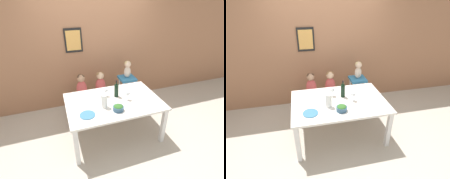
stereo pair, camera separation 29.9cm
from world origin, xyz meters
The scene contains 16 objects.
ground_plane centered at (0.00, 0.00, 0.00)m, with size 14.00×14.00×0.00m, color #BCB2A3.
wall_back centered at (0.00, 1.30, 1.35)m, with size 10.00×0.09×2.70m.
dining_table centered at (0.00, 0.00, 0.65)m, with size 1.61×1.07×0.73m.
chair_far_left centered at (-0.41, 0.80, 0.38)m, with size 0.41×0.41×0.45m.
chair_far_center centered at (-0.01, 0.80, 0.38)m, with size 0.41×0.41×0.45m.
chair_right_highchair centered at (0.60, 0.80, 0.58)m, with size 0.34×0.35×0.74m.
person_child_left centered at (-0.41, 0.80, 0.71)m, with size 0.21×0.16×0.49m.
person_child_center centered at (-0.01, 0.80, 0.71)m, with size 0.21×0.16×0.49m.
person_baby_right centered at (0.60, 0.80, 0.96)m, with size 0.15×0.14×0.37m.
wine_bottle centered at (0.10, 0.12, 0.86)m, with size 0.08×0.08×0.31m.
paper_towel_roll centered at (-0.20, -0.13, 0.84)m, with size 0.10×0.10×0.23m.
wine_glass_near centered at (0.24, -0.04, 0.85)m, with size 0.08×0.08×0.17m.
wine_glass_far centered at (-0.08, 0.19, 0.85)m, with size 0.08×0.08×0.17m.
salad_bowl_large centered at (-0.02, -0.29, 0.78)m, with size 0.17×0.17×0.10m.
dinner_plate_front_left centered at (-0.51, -0.26, 0.74)m, with size 0.24×0.24×0.01m.
dinner_plate_back_left centered at (-0.41, 0.30, 0.74)m, with size 0.24×0.24×0.01m.
Camera 1 is at (-0.86, -2.41, 2.34)m, focal length 28.00 mm.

